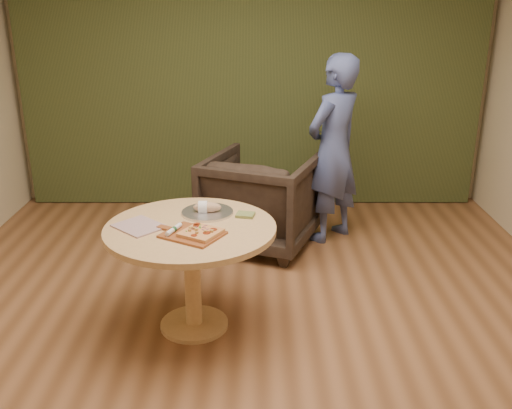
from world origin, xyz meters
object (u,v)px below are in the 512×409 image
at_px(person_standing, 333,150).
at_px(cutlery_roll, 174,229).
at_px(bread_roll, 206,207).
at_px(armchair, 261,196).
at_px(pedestal_table, 191,246).
at_px(pizza_paddle, 191,234).
at_px(flatbread_pizza, 201,232).
at_px(serving_tray, 207,212).

bearing_deg(person_standing, cutlery_roll, 10.07).
relative_size(bread_roll, armchair, 0.21).
xyz_separation_m(pedestal_table, pizza_paddle, (0.02, -0.15, 0.15)).
distance_m(pedestal_table, flatbread_pizza, 0.25).
xyz_separation_m(pizza_paddle, cutlery_roll, (-0.11, 0.03, 0.02)).
xyz_separation_m(pedestal_table, cutlery_roll, (-0.09, -0.13, 0.17)).
xyz_separation_m(flatbread_pizza, armchair, (0.39, 1.58, -0.31)).
bearing_deg(cutlery_roll, bread_roll, 85.74).
relative_size(pizza_paddle, flatbread_pizza, 1.56).
relative_size(serving_tray, bread_roll, 1.84).
height_order(pedestal_table, armchair, armchair).
xyz_separation_m(cutlery_roll, person_standing, (1.22, 1.69, 0.07)).
bearing_deg(flatbread_pizza, serving_tray, 88.85).
bearing_deg(person_standing, armchair, -30.54).
height_order(cutlery_roll, armchair, armchair).
relative_size(flatbread_pizza, bread_roll, 1.55).
relative_size(serving_tray, armchair, 0.38).
height_order(pedestal_table, flatbread_pizza, flatbread_pizza).
bearing_deg(pizza_paddle, serving_tray, 109.58).
bearing_deg(flatbread_pizza, pizza_paddle, 164.23).
xyz_separation_m(cutlery_roll, armchair, (0.56, 1.53, -0.31)).
bearing_deg(armchair, bread_roll, 93.11).
xyz_separation_m(pizza_paddle, bread_roll, (0.06, 0.39, 0.04)).
bearing_deg(armchair, flatbread_pizza, 97.68).
bearing_deg(cutlery_roll, pedestal_table, 76.20).
bearing_deg(cutlery_roll, armchair, 91.07).
bearing_deg(armchair, cutlery_roll, 91.37).
height_order(pedestal_table, pizza_paddle, pizza_paddle).
bearing_deg(armchair, pedestal_table, 92.90).
bearing_deg(cutlery_roll, person_standing, 75.56).
distance_m(cutlery_roll, bread_roll, 0.40).
height_order(pizza_paddle, person_standing, person_standing).
relative_size(pizza_paddle, person_standing, 0.27).
relative_size(pedestal_table, pizza_paddle, 2.40).
xyz_separation_m(flatbread_pizza, person_standing, (1.04, 1.74, 0.08)).
bearing_deg(bread_roll, pedestal_table, -109.68).
height_order(flatbread_pizza, serving_tray, flatbread_pizza).
height_order(cutlery_roll, bread_roll, bread_roll).
bearing_deg(pedestal_table, cutlery_roll, -125.07).
distance_m(flatbread_pizza, serving_tray, 0.41).
height_order(armchair, person_standing, person_standing).
bearing_deg(serving_tray, person_standing, 52.11).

